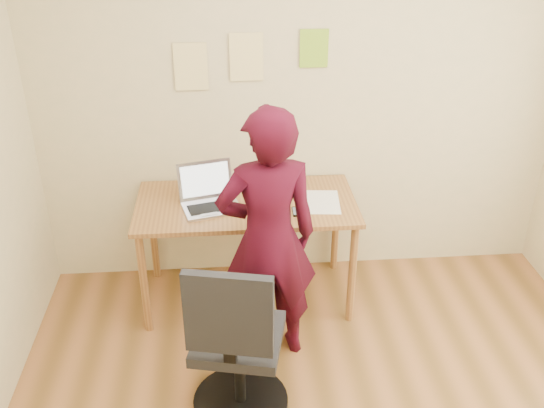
{
  "coord_description": "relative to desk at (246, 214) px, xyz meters",
  "views": [
    {
      "loc": [
        -0.5,
        -2.02,
        2.56
      ],
      "look_at": [
        -0.26,
        0.95,
        0.95
      ],
      "focal_mm": 40.0,
      "sensor_mm": 36.0,
      "label": 1
    }
  ],
  "objects": [
    {
      "name": "paper_sheet",
      "position": [
        0.48,
        -0.04,
        0.09
      ],
      "size": [
        0.25,
        0.34,
        0.0
      ],
      "primitive_type": "cube",
      "rotation": [
        0.0,
        0.0,
        -0.09
      ],
      "color": "white",
      "rests_on": "desk"
    },
    {
      "name": "phone",
      "position": [
        0.31,
        -0.16,
        0.09
      ],
      "size": [
        0.06,
        0.12,
        0.01
      ],
      "rotation": [
        0.0,
        0.0,
        -0.03
      ],
      "color": "black",
      "rests_on": "desk"
    },
    {
      "name": "person",
      "position": [
        0.1,
        -0.53,
        0.13
      ],
      "size": [
        0.62,
        0.45,
        1.57
      ],
      "primitive_type": "imported",
      "rotation": [
        0.0,
        0.0,
        3.27
      ],
      "color": "#360716",
      "rests_on": "ground"
    },
    {
      "name": "wall_note_mid",
      "position": [
        0.03,
        0.36,
        0.92
      ],
      "size": [
        0.21,
        0.0,
        0.3
      ],
      "primitive_type": "cube",
      "color": "#F2DD90",
      "rests_on": "room"
    },
    {
      "name": "wall_note_left",
      "position": [
        -0.31,
        0.36,
        0.87
      ],
      "size": [
        0.21,
        0.0,
        0.3
      ],
      "primitive_type": "cube",
      "color": "#F2DD90",
      "rests_on": "room"
    },
    {
      "name": "laptop",
      "position": [
        -0.23,
        -0.02,
        0.14
      ],
      "size": [
        0.41,
        0.39,
        0.25
      ],
      "rotation": [
        0.0,
        0.0,
        0.25
      ],
      "color": "#B5B4BC",
      "rests_on": "desk"
    },
    {
      "name": "desk",
      "position": [
        0.0,
        0.0,
        0.0
      ],
      "size": [
        1.4,
        0.7,
        0.74
      ],
      "color": "olive",
      "rests_on": "ground"
    },
    {
      "name": "room",
      "position": [
        0.39,
        -1.38,
        0.7
      ],
      "size": [
        3.58,
        3.58,
        2.78
      ],
      "color": "brown",
      "rests_on": "ground"
    },
    {
      "name": "office_chair",
      "position": [
        -0.1,
        -1.04,
        -0.22
      ],
      "size": [
        0.53,
        0.54,
        1.0
      ],
      "rotation": [
        0.0,
        0.0,
        -0.22
      ],
      "color": "black",
      "rests_on": "ground"
    },
    {
      "name": "wall_note_right",
      "position": [
        0.46,
        0.36,
        0.97
      ],
      "size": [
        0.18,
        0.0,
        0.24
      ],
      "primitive_type": "cube",
      "color": "#85BB2A",
      "rests_on": "room"
    }
  ]
}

